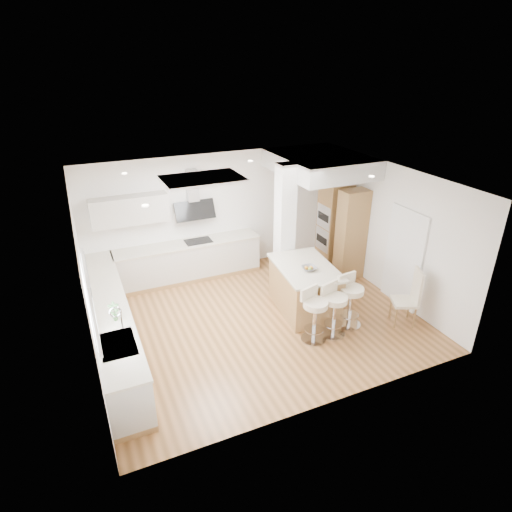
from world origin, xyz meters
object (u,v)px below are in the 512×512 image
bar_stool_a (314,312)px  bar_stool_b (334,307)px  peninsula (304,288)px  dining_chair (411,295)px  bar_stool_c (350,298)px

bar_stool_a → bar_stool_b: bar_stool_a is taller
peninsula → bar_stool_a: bearing=-104.1°
peninsula → bar_stool_b: bearing=-80.3°
peninsula → bar_stool_b: (0.06, -0.97, 0.08)m
bar_stool_a → bar_stool_b: (0.42, 0.00, -0.00)m
bar_stool_b → dining_chair: size_ratio=0.90×
peninsula → dining_chair: (1.60, -1.25, 0.12)m
bar_stool_c → bar_stool_b: bearing=-169.5°
peninsula → bar_stool_c: bearing=-52.4°
bar_stool_a → dining_chair: 1.98m
peninsula → bar_stool_c: (0.51, -0.84, 0.09)m
bar_stool_b → dining_chair: (1.54, -0.27, 0.03)m
peninsula → bar_stool_c: peninsula is taller
bar_stool_a → bar_stool_b: bearing=-15.6°
peninsula → bar_stool_a: (-0.36, -0.98, 0.09)m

